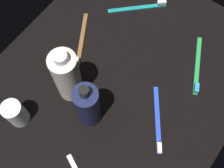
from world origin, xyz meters
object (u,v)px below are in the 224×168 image
at_px(toothbrush_brown, 81,42).
at_px(toothbrush_blue, 157,124).
at_px(toothbrush_green, 197,68).
at_px(toothbrush_teal, 141,7).
at_px(deodorant_stick, 16,113).
at_px(lotion_bottle, 89,107).
at_px(bodywash_bottle, 67,76).

bearing_deg(toothbrush_brown, toothbrush_blue, 77.08).
distance_m(toothbrush_green, toothbrush_teal, 0.26).
height_order(toothbrush_green, toothbrush_brown, same).
bearing_deg(toothbrush_brown, toothbrush_teal, 161.45).
xyz_separation_m(deodorant_stick, toothbrush_blue, (-0.20, 0.30, -0.04)).
xyz_separation_m(lotion_bottle, toothbrush_blue, (-0.09, 0.15, -0.08)).
bearing_deg(toothbrush_brown, toothbrush_green, 112.30).
bearing_deg(deodorant_stick, toothbrush_brown, -177.32).
bearing_deg(deodorant_stick, bodywash_bottle, 158.17).
relative_size(lotion_bottle, toothbrush_green, 1.14).
relative_size(bodywash_bottle, toothbrush_blue, 1.31).
height_order(lotion_bottle, toothbrush_green, lotion_bottle).
relative_size(lotion_bottle, toothbrush_teal, 1.39).
distance_m(lotion_bottle, deodorant_stick, 0.19).
distance_m(deodorant_stick, toothbrush_green, 0.50).
relative_size(lotion_bottle, deodorant_stick, 2.17).
bearing_deg(bodywash_bottle, toothbrush_green, 136.55).
relative_size(deodorant_stick, toothbrush_blue, 0.58).
relative_size(toothbrush_green, toothbrush_blue, 1.10).
relative_size(toothbrush_blue, toothbrush_brown, 0.94).
xyz_separation_m(deodorant_stick, toothbrush_brown, (-0.27, -0.01, -0.04)).
height_order(lotion_bottle, toothbrush_blue, lotion_bottle).
xyz_separation_m(toothbrush_blue, toothbrush_brown, (-0.07, -0.31, 0.00)).
xyz_separation_m(lotion_bottle, bodywash_bottle, (-0.03, -0.09, 0.01)).
bearing_deg(lotion_bottle, bodywash_bottle, -107.31).
bearing_deg(deodorant_stick, lotion_bottle, 127.58).
relative_size(deodorant_stick, toothbrush_green, 0.52).
bearing_deg(deodorant_stick, toothbrush_teal, 173.25).
bearing_deg(lotion_bottle, toothbrush_blue, 119.83).
height_order(toothbrush_green, toothbrush_teal, same).
height_order(lotion_bottle, bodywash_bottle, bodywash_bottle).
bearing_deg(lotion_bottle, toothbrush_green, 151.84).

